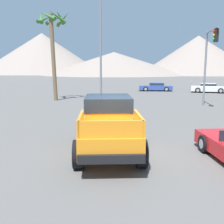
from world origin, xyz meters
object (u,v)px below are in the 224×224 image
(parked_car_white, at_px, (209,88))
(palm_tree_leaning, at_px, (53,33))
(orange_pickup_truck, at_px, (108,121))
(parked_car_blue, at_px, (156,87))
(traffic_light_main, at_px, (209,53))
(street_lamp_post, at_px, (101,38))

(parked_car_white, height_order, palm_tree_leaning, palm_tree_leaning)
(orange_pickup_truck, distance_m, parked_car_blue, 26.36)
(parked_car_blue, xyz_separation_m, traffic_light_main, (3.23, -14.68, 3.58))
(parked_car_blue, bearing_deg, traffic_light_main, -169.26)
(palm_tree_leaning, bearing_deg, street_lamp_post, -47.27)
(orange_pickup_truck, relative_size, street_lamp_post, 0.63)
(parked_car_white, bearing_deg, street_lamp_post, -24.26)
(traffic_light_main, xyz_separation_m, street_lamp_post, (-7.86, -2.86, 0.87))
(parked_car_white, distance_m, traffic_light_main, 13.92)
(parked_car_white, distance_m, palm_tree_leaning, 20.10)
(traffic_light_main, xyz_separation_m, palm_tree_leaning, (-13.21, 2.93, 2.02))
(orange_pickup_truck, xyz_separation_m, street_lamp_post, (-1.67, 8.65, 3.91))
(parked_car_blue, height_order, parked_car_white, parked_car_white)
(parked_car_blue, relative_size, traffic_light_main, 0.73)
(parked_car_blue, bearing_deg, orange_pickup_truck, 171.88)
(orange_pickup_truck, height_order, street_lamp_post, street_lamp_post)
(parked_car_blue, xyz_separation_m, parked_car_white, (6.47, -1.62, 0.03))
(parked_car_white, distance_m, street_lamp_post, 19.90)
(orange_pickup_truck, relative_size, palm_tree_leaning, 0.65)
(street_lamp_post, height_order, palm_tree_leaning, street_lamp_post)
(parked_car_blue, height_order, traffic_light_main, traffic_light_main)
(parked_car_blue, distance_m, traffic_light_main, 15.45)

